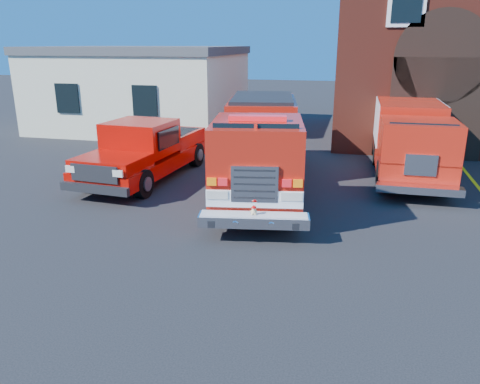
% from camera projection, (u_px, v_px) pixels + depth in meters
% --- Properties ---
extents(ground, '(100.00, 100.00, 0.00)m').
position_uv_depth(ground, '(251.00, 226.00, 12.08)').
color(ground, black).
rests_on(ground, ground).
extents(parking_stripe_far, '(0.12, 3.00, 0.01)m').
position_uv_depth(parking_stripe_far, '(466.00, 173.00, 17.07)').
color(parking_stripe_far, yellow).
rests_on(parking_stripe_far, ground).
extents(side_building, '(10.20, 8.20, 4.35)m').
position_uv_depth(side_building, '(142.00, 87.00, 25.49)').
color(side_building, beige).
rests_on(side_building, ground).
extents(fire_engine, '(3.93, 9.19, 2.74)m').
position_uv_depth(fire_engine, '(260.00, 144.00, 14.97)').
color(fire_engine, black).
rests_on(fire_engine, ground).
extents(pickup_truck, '(2.69, 6.37, 2.04)m').
position_uv_depth(pickup_truck, '(146.00, 151.00, 16.15)').
color(pickup_truck, black).
rests_on(pickup_truck, ground).
extents(secondary_truck, '(2.41, 7.58, 2.46)m').
position_uv_depth(secondary_truck, '(409.00, 136.00, 16.79)').
color(secondary_truck, black).
rests_on(secondary_truck, ground).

